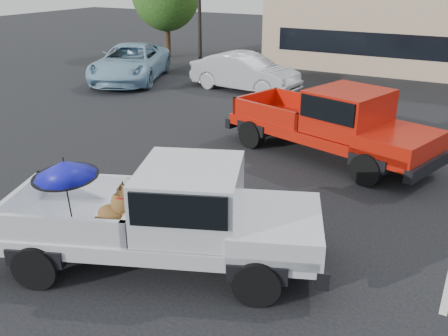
{
  "coord_description": "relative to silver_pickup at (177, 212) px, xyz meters",
  "views": [
    {
      "loc": [
        3.02,
        -7.53,
        4.92
      ],
      "look_at": [
        -1.25,
        0.34,
        1.3
      ],
      "focal_mm": 40.0,
      "sensor_mm": 36.0,
      "label": 1
    }
  ],
  "objects": [
    {
      "name": "ground",
      "position": [
        1.3,
        1.25,
        -1.05
      ],
      "size": [
        90.0,
        90.0,
        0.0
      ],
      "primitive_type": "plane",
      "color": "black",
      "rests_on": "ground"
    },
    {
      "name": "stripe_left",
      "position": [
        -1.7,
        3.25,
        -1.05
      ],
      "size": [
        0.12,
        5.0,
        0.01
      ],
      "primitive_type": "cube",
      "color": "silver",
      "rests_on": "ground"
    },
    {
      "name": "silver_pickup",
      "position": [
        0.0,
        0.0,
        0.0
      ],
      "size": [
        6.01,
        3.89,
        2.06
      ],
      "rotation": [
        0.0,
        0.0,
        0.37
      ],
      "color": "black",
      "rests_on": "ground"
    },
    {
      "name": "red_pickup",
      "position": [
        0.98,
        6.46,
        0.03
      ],
      "size": [
        6.32,
        3.75,
        1.97
      ],
      "rotation": [
        0.0,
        0.0,
        -0.3
      ],
      "color": "black",
      "rests_on": "ground"
    },
    {
      "name": "silver_sedan",
      "position": [
        -4.95,
        12.7,
        -0.27
      ],
      "size": [
        4.88,
        2.15,
        1.56
      ],
      "primitive_type": "imported",
      "rotation": [
        0.0,
        0.0,
        1.46
      ],
      "color": "#B5B7BC",
      "rests_on": "ground"
    },
    {
      "name": "blue_suv",
      "position": [
        -10.46,
        11.95,
        -0.23
      ],
      "size": [
        4.76,
        6.48,
        1.64
      ],
      "primitive_type": "imported",
      "rotation": [
        0.0,
        0.0,
        0.39
      ],
      "color": "#89B2CD",
      "rests_on": "ground"
    }
  ]
}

